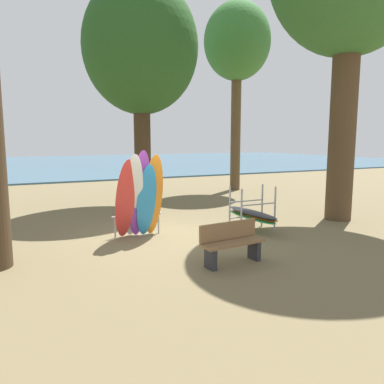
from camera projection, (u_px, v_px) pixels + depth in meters
The scene contains 7 objects.
ground_plane at pixel (166, 238), 9.59m from camera, with size 80.00×80.00×0.00m, color brown.
lake_water at pixel (52, 164), 38.14m from camera, with size 80.00×36.00×0.10m, color #38607A.
tree_mid_behind at pixel (237, 44), 17.85m from camera, with size 3.22×3.22×9.09m.
tree_far_right_back at pixel (141, 49), 13.81m from camera, with size 4.31×4.31×8.43m.
leaning_board_pile at pixel (139, 198), 9.47m from camera, with size 1.35×0.88×2.28m.
board_storage_rack at pixel (252, 214), 10.30m from camera, with size 1.15×2.11×1.25m.
park_bench at pixel (232, 242), 7.57m from camera, with size 1.44×0.55×0.85m.
Camera 1 is at (-3.41, -8.70, 2.53)m, focal length 34.62 mm.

